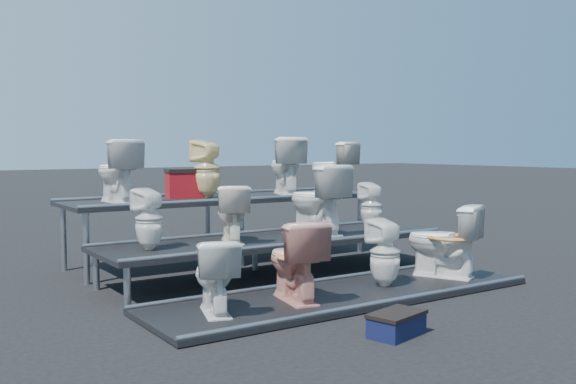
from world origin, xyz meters
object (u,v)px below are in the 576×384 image
toilet_1 (295,260)px  toilet_9 (207,169)px  toilet_3 (443,241)px  toilet_11 (333,167)px  toilet_0 (215,276)px  toilet_7 (371,206)px  toilet_4 (149,219)px  red_crate (185,185)px  toilet_10 (286,166)px  toilet_5 (232,214)px  step_stool (397,326)px  toilet_6 (316,199)px  toilet_2 (385,253)px  toilet_8 (117,171)px

toilet_1 → toilet_9: 2.74m
toilet_3 → toilet_11: size_ratio=1.11×
toilet_0 → toilet_7: size_ratio=1.10×
toilet_0 → toilet_4: size_ratio=1.04×
red_crate → toilet_10: bearing=5.7°
toilet_0 → toilet_5: 1.62m
toilet_3 → toilet_7: size_ratio=1.35×
toilet_5 → red_crate: (0.12, 1.50, 0.24)m
toilet_4 → step_stool: bearing=99.6°
toilet_9 → toilet_11: bearing=159.1°
toilet_1 → step_stool: (0.14, -1.26, -0.37)m
toilet_5 → step_stool: size_ratio=1.40×
toilet_1 → red_crate: (0.15, 2.80, 0.58)m
toilet_6 → toilet_11: (1.25, 1.30, 0.34)m
toilet_1 → toilet_2: size_ratio=1.10×
toilet_0 → toilet_7: (2.96, 1.30, 0.37)m
toilet_2 → red_crate: red_crate is taller
toilet_7 → toilet_0: bearing=29.5°
toilet_2 → toilet_6: (0.05, 1.30, 0.47)m
toilet_1 → toilet_6: 1.83m
step_stool → toilet_1: bearing=82.8°
toilet_11 → red_crate: (-2.32, 0.20, -0.21)m
step_stool → toilet_9: bearing=72.9°
toilet_7 → step_stool: size_ratio=1.32×
toilet_1 → toilet_9: bearing=-86.5°
toilet_1 → toilet_7: size_ratio=1.28×
toilet_2 → toilet_5: (-1.13, 1.30, 0.37)m
toilet_1 → toilet_7: 2.49m
toilet_2 → step_stool: 1.65m
toilet_1 → red_crate: size_ratio=1.68×
toilet_6 → toilet_10: toilet_10 is taller
toilet_4 → red_crate: bearing=-139.6°
step_stool → toilet_0: bearing=114.8°
toilet_3 → step_stool: 2.31m
toilet_8 → toilet_11: (3.30, 0.00, -0.01)m
toilet_3 → toilet_0: bearing=-24.1°
toilet_2 → toilet_6: size_ratio=0.83×
toilet_3 → toilet_2: bearing=-24.1°
toilet_9 → red_crate: size_ratio=1.65×
toilet_0 → toilet_5: size_ratio=1.03×
toilet_6 → toilet_1: bearing=44.9°
toilet_9 → red_crate: bearing=-61.4°
toilet_2 → toilet_3: (0.88, 0.00, 0.06)m
toilet_10 → toilet_8: bearing=20.2°
toilet_10 → toilet_9: bearing=20.2°
toilet_2 → toilet_8: bearing=-52.4°
toilet_4 → toilet_5: 0.98m
toilet_1 → toilet_5: bearing=-79.6°
toilet_10 → red_crate: (-1.48, 0.20, -0.24)m
toilet_10 → step_stool: toilet_10 is taller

